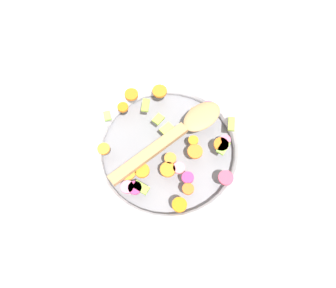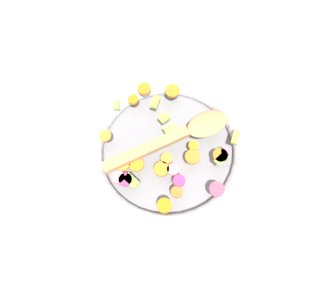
% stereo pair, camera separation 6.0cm
% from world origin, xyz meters
% --- Properties ---
extents(ground_plane, '(4.00, 4.00, 0.00)m').
position_xyz_m(ground_plane, '(0.00, 0.00, 0.00)').
color(ground_plane, silver).
extents(skillet, '(0.38, 0.38, 0.05)m').
position_xyz_m(skillet, '(0.00, 0.00, 0.02)').
color(skillet, slate).
rests_on(skillet, ground_plane).
extents(chopped_vegetables, '(0.30, 0.29, 0.01)m').
position_xyz_m(chopped_vegetables, '(0.01, -0.01, 0.05)').
color(chopped_vegetables, orange).
rests_on(chopped_vegetables, skillet).
extents(wooden_spoon, '(0.06, 0.28, 0.01)m').
position_xyz_m(wooden_spoon, '(-0.00, 0.03, 0.06)').
color(wooden_spoon, '#A87F51').
rests_on(wooden_spoon, chopped_vegetables).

